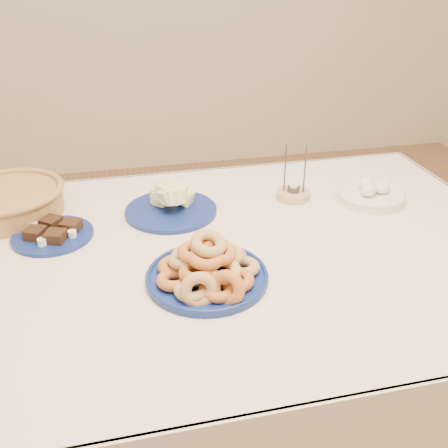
% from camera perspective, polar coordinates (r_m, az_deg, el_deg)
% --- Properties ---
extents(ground, '(5.00, 5.00, 0.00)m').
position_cam_1_polar(ground, '(1.84, -0.38, -23.07)').
color(ground, '#8B6141').
rests_on(ground, ground).
extents(dining_table, '(1.71, 1.11, 0.75)m').
position_cam_1_polar(dining_table, '(1.40, -0.46, -6.47)').
color(dining_table, brown).
rests_on(dining_table, ground).
extents(donut_platter, '(0.36, 0.36, 0.14)m').
position_cam_1_polar(donut_platter, '(1.19, -1.90, -5.17)').
color(donut_platter, navy).
rests_on(donut_platter, dining_table).
extents(melon_plate, '(0.37, 0.37, 0.10)m').
position_cam_1_polar(melon_plate, '(1.52, -6.08, 2.41)').
color(melon_plate, navy).
rests_on(melon_plate, dining_table).
extents(brownie_plate, '(0.29, 0.29, 0.04)m').
position_cam_1_polar(brownie_plate, '(1.46, -18.97, -1.02)').
color(brownie_plate, navy).
rests_on(brownie_plate, dining_table).
extents(wicker_basket, '(0.44, 0.44, 0.09)m').
position_cam_1_polar(wicker_basket, '(1.62, -23.41, 2.53)').
color(wicker_basket, olive).
rests_on(wicker_basket, dining_table).
extents(candle_holder, '(0.14, 0.14, 0.18)m').
position_cam_1_polar(candle_holder, '(1.62, 7.91, 3.48)').
color(candle_holder, tan).
rests_on(candle_holder, dining_table).
extents(egg_bowl, '(0.28, 0.28, 0.07)m').
position_cam_1_polar(egg_bowl, '(1.65, 16.44, 3.30)').
color(egg_bowl, white).
rests_on(egg_bowl, dining_table).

